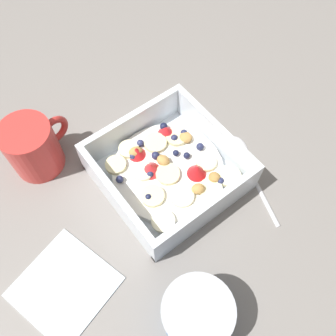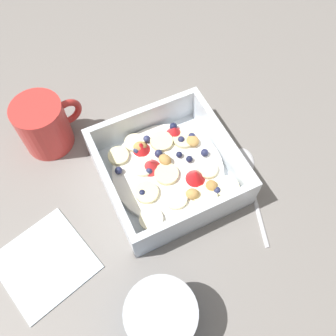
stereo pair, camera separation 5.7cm
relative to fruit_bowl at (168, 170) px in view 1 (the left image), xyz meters
The scene contains 6 objects.
ground_plane 0.03m from the fruit_bowl, 130.72° to the right, with size 2.40×2.40×0.00m, color gray.
fruit_bowl is the anchor object (origin of this frame).
spoon 0.13m from the fruit_bowl, 156.02° to the left, with size 0.07×0.17×0.01m.
yogurt_cup 0.22m from the fruit_bowl, 61.89° to the left, with size 0.09×0.09×0.07m.
coffee_mug 0.21m from the fruit_bowl, 45.15° to the right, with size 0.11×0.08×0.09m.
folded_napkin 0.23m from the fruit_bowl, 12.78° to the left, with size 0.12×0.12×0.01m, color silver.
Camera 1 is at (0.18, 0.23, 0.52)m, focal length 39.32 mm.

